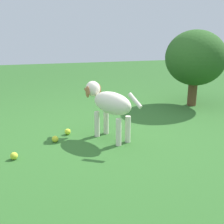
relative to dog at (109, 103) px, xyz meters
name	(u,v)px	position (x,y,z in m)	size (l,w,h in m)	color
ground	(101,137)	(0.04, 0.07, -0.38)	(14.00, 14.00, 0.00)	#2D6026
dog	(109,103)	(0.00, 0.00, 0.00)	(0.78, 0.45, 0.57)	silver
tennis_ball_0	(68,132)	(0.21, 0.41, -0.35)	(0.07, 0.07, 0.07)	#CCE232
tennis_ball_1	(14,156)	(-0.28, 0.94, -0.35)	(0.07, 0.07, 0.07)	#C9DB36
tennis_ball_2	(55,139)	(0.03, 0.56, -0.35)	(0.07, 0.07, 0.07)	#CAD133
shrub_near	(195,58)	(0.97, -1.56, 0.32)	(0.94, 0.84, 1.11)	brown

